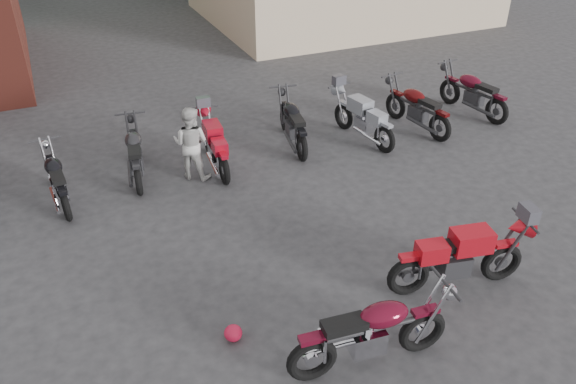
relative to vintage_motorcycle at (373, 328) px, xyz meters
name	(u,v)px	position (x,y,z in m)	size (l,w,h in m)	color
ground	(307,332)	(-0.52, 0.82, -0.62)	(90.00, 90.00, 0.00)	#303032
vintage_motorcycle	(373,328)	(0.00, 0.00, 0.00)	(2.12, 0.70, 1.23)	#580B1D
sportbike	(461,254)	(1.97, 0.77, -0.01)	(2.10, 0.69, 1.22)	red
helmet	(233,333)	(-1.50, 1.10, -0.50)	(0.25, 0.25, 0.23)	red
person_light	(191,143)	(-0.77, 5.65, 0.14)	(0.73, 0.57, 1.51)	beige
row_bike_2	(56,177)	(-3.33, 5.76, -0.08)	(1.84, 0.61, 1.07)	black
row_bike_3	(135,151)	(-1.80, 6.15, -0.05)	(1.95, 0.64, 1.13)	black
row_bike_4	(215,143)	(-0.23, 5.86, -0.06)	(1.93, 0.64, 1.12)	red
row_bike_5	(293,121)	(1.66, 6.15, -0.03)	(2.03, 0.67, 1.18)	black
row_bike_6	(363,116)	(3.22, 5.75, -0.04)	(1.99, 0.66, 1.15)	#999EA7
row_bike_7	(417,105)	(4.66, 5.74, -0.02)	(2.05, 0.68, 1.19)	#4D090B
row_bike_8	(473,90)	(6.47, 5.95, -0.01)	(2.08, 0.69, 1.21)	#520A1A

